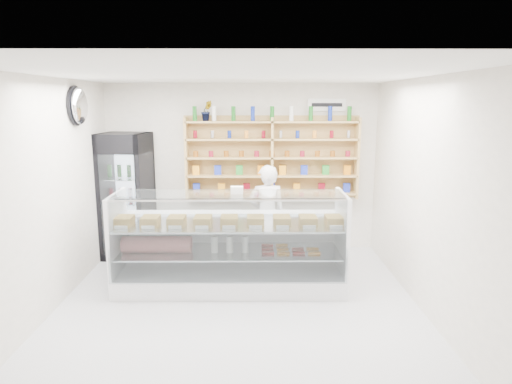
{
  "coord_description": "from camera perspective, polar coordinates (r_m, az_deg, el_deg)",
  "views": [
    {
      "loc": [
        0.18,
        -5.11,
        2.52
      ],
      "look_at": [
        0.23,
        0.9,
        1.31
      ],
      "focal_mm": 32.0,
      "sensor_mm": 36.0,
      "label": 1
    }
  ],
  "objects": [
    {
      "name": "wall_shelving",
      "position": [
        7.52,
        1.99,
        4.29
      ],
      "size": [
        2.84,
        0.28,
        1.33
      ],
      "color": "tan",
      "rests_on": "back_wall"
    },
    {
      "name": "potted_plant",
      "position": [
        7.49,
        -6.19,
        10.06
      ],
      "size": [
        0.22,
        0.2,
        0.32
      ],
      "primitive_type": "imported",
      "rotation": [
        0.0,
        0.0,
        0.38
      ],
      "color": "#1E6626",
      "rests_on": "wall_shelving"
    },
    {
      "name": "shop_worker",
      "position": [
        7.02,
        1.36,
        -2.94
      ],
      "size": [
        0.61,
        0.43,
        1.57
      ],
      "primitive_type": "imported",
      "rotation": [
        0.0,
        0.0,
        3.24
      ],
      "color": "silver",
      "rests_on": "floor"
    },
    {
      "name": "display_counter",
      "position": [
        6.27,
        -3.25,
        -8.77
      ],
      "size": [
        3.05,
        0.91,
        1.33
      ],
      "color": "white",
      "rests_on": "floor"
    },
    {
      "name": "wall_sign",
      "position": [
        7.68,
        8.84,
        10.72
      ],
      "size": [
        0.62,
        0.03,
        0.2
      ],
      "primitive_type": "cube",
      "color": "white",
      "rests_on": "back_wall"
    },
    {
      "name": "room",
      "position": [
        5.24,
        -2.42,
        -0.99
      ],
      "size": [
        5.0,
        5.0,
        5.0
      ],
      "color": "#BCBCC1",
      "rests_on": "ground"
    },
    {
      "name": "drinks_cooler",
      "position": [
        7.65,
        -15.84,
        -0.43
      ],
      "size": [
        0.81,
        0.79,
        2.02
      ],
      "rotation": [
        0.0,
        0.0,
        -0.12
      ],
      "color": "black",
      "rests_on": "floor"
    },
    {
      "name": "security_mirror",
      "position": [
        6.74,
        -21.21,
        10.02
      ],
      "size": [
        0.15,
        0.5,
        0.5
      ],
      "primitive_type": "ellipsoid",
      "color": "silver",
      "rests_on": "left_wall"
    }
  ]
}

